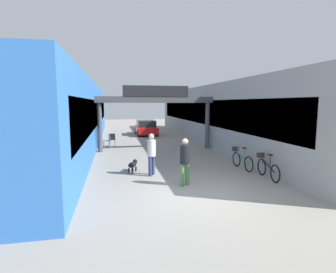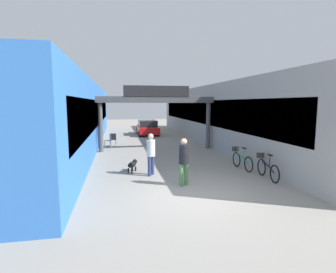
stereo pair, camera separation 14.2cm
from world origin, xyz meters
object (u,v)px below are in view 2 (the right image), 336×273
Objects in this scene: pedestrian_companion at (184,159)px; bicycle_black_nearest at (266,167)px; dog_on_leash at (133,164)px; bicycle_green_second at (241,159)px; bollard_post_metal at (183,159)px; cafe_chair_aluminium_nearer at (109,140)px; parked_car_red at (147,128)px; cafe_chair_black_farther at (113,139)px; pedestrian_with_dog at (151,152)px.

bicycle_black_nearest is at bearing 4.46° from pedestrian_companion.
dog_on_leash is (-1.66, 2.27, -0.65)m from pedestrian_companion.
dog_on_leash is 0.40× the size of bicycle_green_second.
bicycle_green_second is at bearing -5.29° from dog_on_leash.
bollard_post_metal is (0.50, 1.99, -0.46)m from pedestrian_companion.
pedestrian_companion reaches higher than cafe_chair_aluminium_nearer.
pedestrian_companion reaches higher than bicycle_black_nearest.
dog_on_leash is 13.18m from parked_car_red.
dog_on_leash is at bearing -82.47° from cafe_chair_black_farther.
pedestrian_companion is 1.88× the size of cafe_chair_aluminium_nearer.
dog_on_leash is at bearing -99.24° from parked_car_red.
bicycle_black_nearest reaches higher than cafe_chair_black_farther.
pedestrian_companion reaches higher than bollard_post_metal.
bollard_post_metal is 7.65m from cafe_chair_black_farther.
bollard_post_metal is at bearing -62.83° from cafe_chair_aluminium_nearer.
dog_on_leash is at bearing 174.71° from bicycle_green_second.
dog_on_leash is 6.81m from cafe_chair_black_farther.
pedestrian_companion is 0.42× the size of parked_car_red.
pedestrian_companion is at bearing -175.54° from bicycle_black_nearest.
dog_on_leash is at bearing 158.17° from bicycle_black_nearest.
cafe_chair_aluminium_nearer is at bearing 131.65° from bicycle_green_second.
cafe_chair_black_farther is at bearing 97.53° from dog_on_leash.
pedestrian_companion is at bearing -104.10° from bollard_post_metal.
bicycle_black_nearest is at bearing -16.23° from pedestrian_with_dog.
bicycle_black_nearest is 1.00× the size of bicycle_green_second.
pedestrian_companion is 8.92m from cafe_chair_aluminium_nearer.
parked_car_red is at bearing 84.09° from pedestrian_with_dog.
pedestrian_with_dog is 1.61m from bollard_post_metal.
pedestrian_companion is 1.88× the size of cafe_chair_black_farther.
cafe_chair_black_farther reaches higher than dog_on_leash.
cafe_chair_aluminium_nearer is (-1.16, 6.19, 0.24)m from dog_on_leash.
bicycle_green_second reaches higher than cafe_chair_black_farther.
bicycle_green_second is at bearing -3.64° from bollard_post_metal.
parked_car_red is at bearing 100.89° from bicycle_black_nearest.
bicycle_green_second reaches higher than bollard_post_metal.
dog_on_leash is 5.39m from bicycle_black_nearest.
bicycle_green_second is 13.70m from parked_car_red.
pedestrian_with_dog is 7.67m from cafe_chair_black_farther.
bicycle_green_second is 9.13m from cafe_chair_black_farther.
pedestrian_with_dog reaches higher than dog_on_leash.
pedestrian_with_dog reaches higher than bollard_post_metal.
bollard_post_metal is at bearing 17.97° from pedestrian_with_dog.
pedestrian_companion is 0.99× the size of bicycle_black_nearest.
cafe_chair_black_farther is at bearing 123.98° from bicycle_black_nearest.
parked_car_red reaches higher than bicycle_green_second.
parked_car_red is (3.28, 6.82, 0.10)m from cafe_chair_aluminium_nearer.
pedestrian_with_dog is 1.90× the size of cafe_chair_aluminium_nearer.
bollard_post_metal is at bearing 75.90° from pedestrian_companion.
cafe_chair_aluminium_nearer is at bearing -115.67° from parked_car_red.
parked_car_red is at bearing 88.27° from pedestrian_companion.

